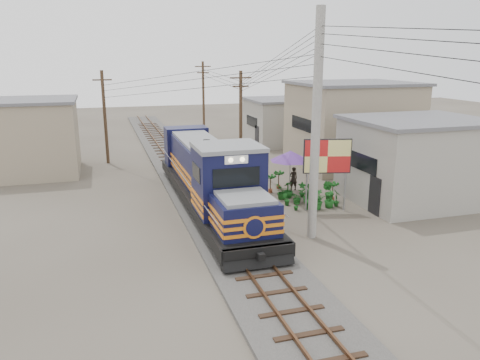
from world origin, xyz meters
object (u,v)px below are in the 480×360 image
object	(u,v)px
market_umbrella	(290,156)
vendor	(293,179)
billboard	(327,158)
locomotive	(210,177)

from	to	relation	value
market_umbrella	vendor	xyz separation A→B (m)	(0.60, 0.85, -1.62)
market_umbrella	vendor	world-z (taller)	market_umbrella
billboard	vendor	xyz separation A→B (m)	(-0.09, 4.13, -2.14)
vendor	billboard	bearing A→B (deg)	90.51
billboard	vendor	bearing A→B (deg)	105.47
locomotive	billboard	size ratio (longest dim) A/B	4.21
locomotive	billboard	world-z (taller)	locomotive
locomotive	billboard	xyz separation A→B (m)	(5.82, -2.05, 1.11)
locomotive	market_umbrella	distance (m)	5.31
billboard	vendor	distance (m)	4.65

